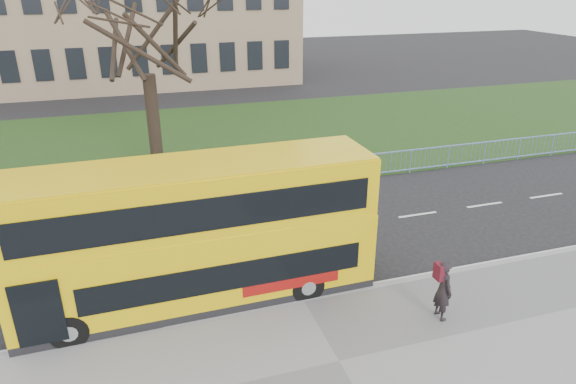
{
  "coord_description": "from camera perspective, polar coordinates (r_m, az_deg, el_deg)",
  "views": [
    {
      "loc": [
        -3.97,
        -12.75,
        8.39
      ],
      "look_at": [
        0.37,
        1.0,
        2.26
      ],
      "focal_mm": 32.0,
      "sensor_mm": 36.0,
      "label": 1
    }
  ],
  "objects": [
    {
      "name": "kerb",
      "position": [
        14.51,
        1.66,
        -11.99
      ],
      "size": [
        80.0,
        0.2,
        0.14
      ],
      "primitive_type": "cube",
      "color": "gray",
      "rests_on": "ground"
    },
    {
      "name": "pedestrian",
      "position": [
        13.94,
        16.84,
        -10.39
      ],
      "size": [
        0.41,
        0.61,
        1.65
      ],
      "primitive_type": "imported",
      "rotation": [
        0.0,
        0.0,
        1.59
      ],
      "color": "black",
      "rests_on": "pavement"
    },
    {
      "name": "ground",
      "position": [
        15.77,
        -0.2,
        -9.12
      ],
      "size": [
        120.0,
        120.0,
        0.0
      ],
      "primitive_type": "plane",
      "color": "black",
      "rests_on": "ground"
    },
    {
      "name": "bare_tree",
      "position": [
        22.98,
        -15.45,
        14.56
      ],
      "size": [
        7.34,
        7.34,
        10.49
      ],
      "primitive_type": null,
      "color": "black",
      "rests_on": "grass_verge"
    },
    {
      "name": "yellow_bus",
      "position": [
        13.81,
        -10.0,
        -4.33
      ],
      "size": [
        9.49,
        2.4,
        3.96
      ],
      "rotation": [
        0.0,
        0.0,
        0.02
      ],
      "color": "#E5BC09",
      "rests_on": "ground"
    },
    {
      "name": "guard_railing",
      "position": [
        21.25,
        -5.52,
        1.26
      ],
      "size": [
        40.0,
        0.12,
        1.1
      ],
      "primitive_type": null,
      "color": "#7896D6",
      "rests_on": "ground"
    },
    {
      "name": "grass_verge",
      "position": [
        28.59,
        -8.82,
        5.76
      ],
      "size": [
        80.0,
        15.4,
        0.08
      ],
      "primitive_type": "cube",
      "color": "#223C15",
      "rests_on": "ground"
    }
  ]
}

